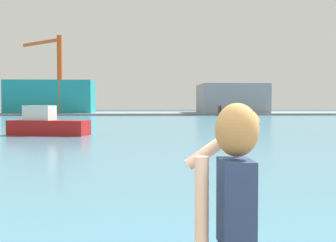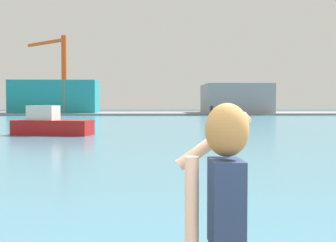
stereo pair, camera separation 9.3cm
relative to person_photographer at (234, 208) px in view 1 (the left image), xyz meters
The scene contains 8 objects.
ground_plane 49.46m from the person_photographer, 89.33° to the left, with size 220.00×220.00×0.00m, color #334751.
harbor_water 51.46m from the person_photographer, 89.36° to the left, with size 140.00×100.00×0.02m, color teal.
far_shore_dock 91.44m from the person_photographer, 89.64° to the left, with size 140.00×20.00×0.39m, color gray.
person_photographer is the anchor object (origin of this frame).
boat_moored 31.82m from the person_photographer, 104.11° to the left, with size 6.07×3.28×2.17m.
warehouse_left 91.00m from the person_photographer, 102.27° to the left, with size 16.70×8.63×6.38m, color teal.
warehouse_right 91.63m from the person_photographer, 79.31° to the left, with size 12.90×13.99×5.75m, color gray.
port_crane 88.66m from the person_photographer, 101.86° to the left, with size 9.66×9.78×14.77m.
Camera 1 is at (-1.14, -2.30, 2.39)m, focal length 48.87 mm.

